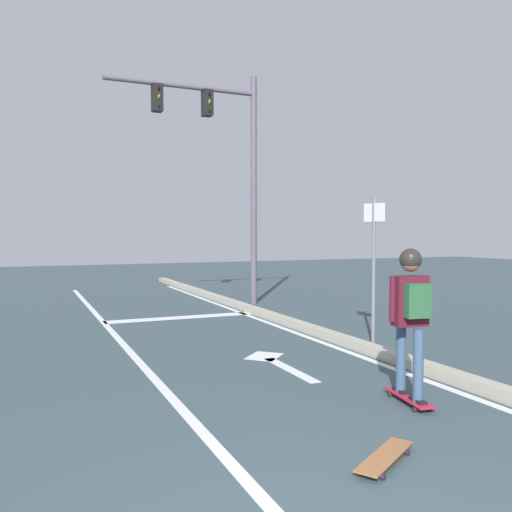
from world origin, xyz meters
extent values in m
cube|color=silver|center=(0.15, 6.00, 0.00)|extent=(0.12, 20.00, 0.01)
cube|color=silver|center=(3.25, 6.00, 0.00)|extent=(0.12, 20.00, 0.01)
cube|color=silver|center=(1.78, 9.18, 0.00)|extent=(3.25, 0.40, 0.01)
cube|color=silver|center=(1.94, 4.27, 0.00)|extent=(0.16, 1.40, 0.01)
cube|color=silver|center=(1.94, 5.12, 0.00)|extent=(0.71, 0.71, 0.01)
cube|color=#A7A18F|center=(3.50, 6.00, 0.07)|extent=(0.24, 24.00, 0.14)
cube|color=#B91D38|center=(2.46, 2.48, 0.07)|extent=(0.32, 0.81, 0.02)
cube|color=#B2B2B7|center=(2.51, 2.75, 0.05)|extent=(0.15, 0.07, 0.01)
cylinder|color=black|center=(2.42, 2.76, 0.02)|extent=(0.04, 0.05, 0.05)
cylinder|color=black|center=(2.59, 2.73, 0.02)|extent=(0.04, 0.05, 0.05)
cube|color=#B2B2B7|center=(2.42, 2.22, 0.05)|extent=(0.15, 0.07, 0.01)
cylinder|color=black|center=(2.33, 2.23, 0.02)|extent=(0.04, 0.05, 0.05)
cylinder|color=black|center=(2.50, 2.20, 0.02)|extent=(0.04, 0.05, 0.05)
cylinder|color=#385471|center=(2.49, 2.66, 0.46)|extent=(0.11, 0.11, 0.77)
cube|color=black|center=(2.49, 2.66, 0.09)|extent=(0.13, 0.25, 0.03)
cylinder|color=#385471|center=(2.43, 2.30, 0.46)|extent=(0.11, 0.11, 0.77)
cube|color=black|center=(2.43, 2.30, 0.09)|extent=(0.13, 0.25, 0.03)
cube|color=#521524|center=(2.46, 2.48, 1.12)|extent=(0.39, 0.24, 0.54)
cylinder|color=#521524|center=(2.28, 2.54, 1.14)|extent=(0.07, 0.08, 0.49)
cylinder|color=#521524|center=(2.65, 2.48, 1.14)|extent=(0.07, 0.11, 0.50)
sphere|color=#906147|center=(2.46, 2.48, 1.53)|extent=(0.21, 0.21, 0.21)
sphere|color=#2A2623|center=(2.46, 2.48, 1.56)|extent=(0.24, 0.24, 0.24)
cube|color=#295A36|center=(2.44, 2.34, 1.14)|extent=(0.28, 0.18, 0.36)
cube|color=#945C37|center=(1.28, 1.34, 0.06)|extent=(0.78, 0.58, 0.02)
cube|color=#B2B2B7|center=(1.51, 1.48, 0.05)|extent=(0.12, 0.16, 0.01)
cylinder|color=#281F2C|center=(1.46, 1.56, 0.02)|extent=(0.05, 0.05, 0.04)
cylinder|color=#281F2C|center=(1.56, 1.41, 0.02)|extent=(0.05, 0.05, 0.04)
cube|color=#B2B2B7|center=(1.05, 1.20, 0.05)|extent=(0.12, 0.16, 0.01)
cylinder|color=#281F2C|center=(1.00, 1.28, 0.02)|extent=(0.05, 0.05, 0.04)
cylinder|color=#281F2C|center=(1.10, 1.12, 0.02)|extent=(0.05, 0.05, 0.04)
cylinder|color=#5B5161|center=(4.17, 10.68, 2.93)|extent=(0.16, 0.16, 5.85)
cylinder|color=#5B5161|center=(2.28, 10.68, 5.42)|extent=(3.77, 0.12, 0.12)
cube|color=black|center=(2.91, 10.68, 5.07)|extent=(0.24, 0.28, 0.64)
cylinder|color=#3A0605|center=(2.91, 10.53, 5.27)|extent=(0.02, 0.10, 0.10)
cylinder|color=yellow|center=(2.91, 10.53, 5.07)|extent=(0.02, 0.10, 0.10)
cylinder|color=black|center=(2.91, 10.53, 4.87)|extent=(0.02, 0.10, 0.10)
cube|color=black|center=(1.65, 10.68, 5.07)|extent=(0.24, 0.28, 0.64)
cylinder|color=#3A0605|center=(1.65, 10.53, 5.27)|extent=(0.02, 0.10, 0.10)
cylinder|color=yellow|center=(1.65, 10.53, 5.07)|extent=(0.02, 0.10, 0.10)
cylinder|color=black|center=(1.65, 10.53, 4.87)|extent=(0.02, 0.10, 0.10)
cylinder|color=slate|center=(3.96, 5.20, 1.22)|extent=(0.06, 0.06, 2.43)
cube|color=white|center=(3.96, 5.20, 2.18)|extent=(0.11, 0.44, 0.30)
camera|label=1|loc=(-1.34, -2.08, 1.84)|focal=37.47mm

